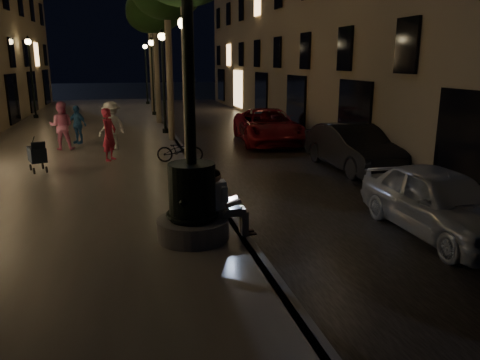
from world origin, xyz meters
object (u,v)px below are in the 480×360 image
object	(u,v)px
tree_far	(149,15)
car_third	(268,126)
lamp_curb_a	(185,72)
lamp_curb_d	(146,65)
stroller	(37,155)
pedestrian_white	(112,126)
pedestrian_pink	(61,126)
car_second	(353,148)
lamp_left_c	(31,67)
lamp_curb_c	(152,66)
bicycle	(180,150)
lamp_curb_b	(163,68)
pedestrian_red	(109,135)
car_front	(440,202)
fountain_lamppost	(192,188)
pedestrian_blue	(77,124)
tree_third	(154,11)
seated_man_laptop	(224,201)

from	to	relation	value
tree_far	car_third	size ratio (longest dim) A/B	1.39
lamp_curb_a	lamp_curb_d	bearing A→B (deg)	90.00
stroller	pedestrian_white	size ratio (longest dim) A/B	0.59
pedestrian_pink	car_second	bearing A→B (deg)	157.58
car_third	car_second	bearing A→B (deg)	-73.08
tree_far	lamp_curb_a	xyz separation A→B (m)	(-0.08, -18.00, -3.20)
lamp_curb_a	lamp_left_c	size ratio (longest dim) A/B	1.00
car_second	pedestrian_pink	distance (m)	11.03
lamp_left_c	lamp_curb_a	bearing A→B (deg)	-66.07
lamp_curb_c	bicycle	bearing A→B (deg)	-90.39
lamp_curb_b	lamp_curb_d	world-z (taller)	same
stroller	pedestrian_red	world-z (taller)	pedestrian_red
car_front	car_third	bearing A→B (deg)	90.40
tree_far	bicycle	bearing A→B (deg)	-90.61
lamp_curb_b	lamp_curb_c	distance (m)	8.00
tree_far	pedestrian_pink	bearing A→B (deg)	-107.98
lamp_curb_d	stroller	bearing A→B (deg)	-101.17
fountain_lamppost	car_front	xyz separation A→B (m)	(5.12, -0.50, -0.49)
lamp_curb_c	car_front	size ratio (longest dim) A/B	1.14
lamp_curb_c	fountain_lamppost	bearing A→B (deg)	-91.82
pedestrian_blue	car_second	bearing A→B (deg)	4.77
lamp_curb_d	tree_third	bearing A→B (deg)	-90.00
tree_third	bicycle	xyz separation A→B (m)	(-0.10, -10.82, -5.52)
stroller	car_third	xyz separation A→B (m)	(8.88, 4.49, 0.00)
pedestrian_white	pedestrian_blue	bearing A→B (deg)	-94.38
car_third	pedestrian_pink	bearing A→B (deg)	-170.32
tree_third	car_third	xyz separation A→B (m)	(4.30, -6.72, -5.39)
lamp_left_c	pedestrian_white	world-z (taller)	lamp_left_c
tree_far	car_front	world-z (taller)	tree_far
seated_man_laptop	lamp_curb_a	bearing A→B (deg)	89.17
car_third	pedestrian_pink	distance (m)	8.60
seated_man_laptop	car_second	bearing A→B (deg)	44.50
car_front	car_third	distance (m)	11.78
lamp_curb_b	pedestrian_pink	xyz separation A→B (m)	(-4.27, -3.40, -2.11)
lamp_curb_b	pedestrian_white	bearing A→B (deg)	-120.81
lamp_curb_a	car_front	size ratio (longest dim) A/B	1.14
lamp_curb_c	pedestrian_pink	world-z (taller)	lamp_curb_c
lamp_curb_d	lamp_left_c	size ratio (longest dim) A/B	1.00
fountain_lamppost	lamp_curb_d	world-z (taller)	fountain_lamppost
car_front	pedestrian_pink	bearing A→B (deg)	127.85
seated_man_laptop	lamp_curb_a	distance (m)	6.43
car_front	car_second	bearing A→B (deg)	79.61
tree_far	car_front	size ratio (longest dim) A/B	1.78
stroller	pedestrian_pink	distance (m)	3.85
car_third	pedestrian_blue	size ratio (longest dim) A/B	3.40
tree_third	pedestrian_red	bearing A→B (deg)	-103.71
tree_far	lamp_curb_a	world-z (taller)	tree_far
pedestrian_red	pedestrian_blue	distance (m)	4.14
fountain_lamppost	tree_third	bearing A→B (deg)	87.77
tree_third	lamp_curb_a	world-z (taller)	tree_third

